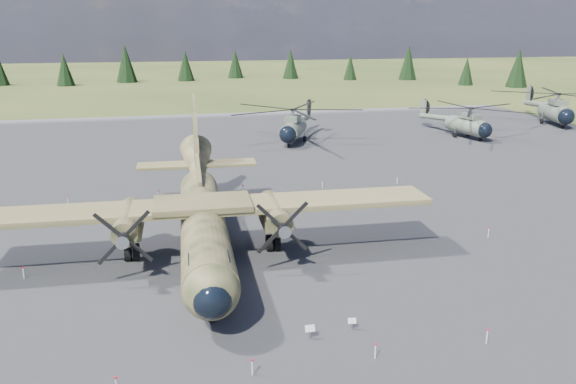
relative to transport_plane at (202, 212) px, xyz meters
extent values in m
plane|color=brown|center=(4.93, -1.95, -3.01)|extent=(500.00, 500.00, 0.00)
cube|color=slate|center=(4.93, 8.05, -3.01)|extent=(120.00, 120.00, 0.04)
cylinder|color=#363E22|center=(-0.07, -1.68, -0.50)|extent=(3.89, 19.72, 3.05)
sphere|color=#363E22|center=(-0.49, -11.48, -0.50)|extent=(3.11, 3.11, 2.99)
sphere|color=black|center=(-0.52, -12.08, -0.55)|extent=(2.29, 2.29, 2.20)
cube|color=black|center=(-0.42, -9.74, 0.32)|extent=(2.25, 1.83, 0.60)
cone|color=#363E22|center=(0.48, 11.16, 0.64)|extent=(3.31, 7.61, 4.59)
cube|color=#A2A4A7|center=(-0.03, -0.60, -1.75)|extent=(2.35, 6.62, 0.54)
cube|color=#393D1F|center=(-0.05, -1.14, 0.75)|extent=(31.72, 5.05, 0.38)
cube|color=#363E22|center=(-0.05, -1.14, 0.99)|extent=(6.70, 4.20, 0.38)
cylinder|color=#363E22|center=(-4.96, -1.26, 0.15)|extent=(1.87, 5.73, 1.63)
cube|color=#363E22|center=(-4.92, -0.39, -0.56)|extent=(1.79, 3.77, 0.87)
cone|color=gray|center=(-5.11, -4.79, 0.15)|extent=(0.87, 1.01, 0.83)
cylinder|color=black|center=(-4.92, -0.39, -2.41)|extent=(1.01, 1.24, 1.20)
cylinder|color=#363E22|center=(4.83, -1.68, 0.15)|extent=(1.87, 5.73, 1.63)
cube|color=#363E22|center=(4.87, -0.81, -0.56)|extent=(1.79, 3.77, 0.87)
cone|color=gray|center=(4.68, -5.21, 0.15)|extent=(0.87, 1.01, 0.83)
cylinder|color=black|center=(4.87, -0.81, -2.41)|extent=(1.01, 1.24, 1.20)
cube|color=#363E22|center=(0.30, 7.02, 1.30)|extent=(0.66, 8.23, 1.83)
cube|color=#393D1F|center=(0.50, 11.70, 0.70)|extent=(10.55, 2.84, 0.24)
cylinder|color=gray|center=(-0.44, -10.17, -1.62)|extent=(0.16, 0.16, 0.98)
cylinder|color=black|center=(-0.44, -10.17, -2.41)|extent=(0.42, 1.03, 1.02)
cylinder|color=slate|center=(15.52, 37.36, -1.12)|extent=(5.39, 7.72, 2.54)
sphere|color=black|center=(13.97, 34.03, -1.17)|extent=(3.11, 3.11, 2.34)
sphere|color=slate|center=(17.06, 40.68, -1.12)|extent=(3.11, 3.11, 2.34)
cube|color=slate|center=(15.35, 36.99, 0.50)|extent=(2.94, 3.68, 0.76)
cylinder|color=gray|center=(15.35, 36.99, 1.27)|extent=(0.49, 0.49, 1.02)
cylinder|color=slate|center=(18.67, 44.14, -0.77)|extent=(4.43, 8.24, 1.46)
cube|color=slate|center=(20.27, 47.60, 0.50)|extent=(0.80, 1.39, 2.44)
cylinder|color=black|center=(20.60, 47.45, 0.50)|extent=(1.17, 2.42, 2.65)
cylinder|color=black|center=(14.23, 34.59, -2.60)|extent=(0.55, 0.75, 0.69)
cylinder|color=black|center=(14.79, 39.04, -2.60)|extent=(0.62, 0.87, 0.81)
cylinder|color=gray|center=(14.79, 39.04, -2.06)|extent=(0.19, 0.19, 1.48)
cylinder|color=black|center=(17.28, 37.89, -2.60)|extent=(0.62, 0.87, 0.81)
cylinder|color=gray|center=(17.28, 37.89, -2.06)|extent=(0.19, 0.19, 1.48)
cylinder|color=slate|center=(41.02, 35.15, -1.25)|extent=(3.65, 7.16, 2.37)
sphere|color=black|center=(41.68, 31.80, -1.30)|extent=(2.56, 2.56, 2.18)
sphere|color=slate|center=(40.36, 38.50, -1.25)|extent=(2.56, 2.56, 2.18)
cube|color=slate|center=(41.09, 34.78, 0.27)|extent=(2.17, 3.29, 0.71)
cylinder|color=gray|center=(41.09, 34.78, 0.98)|extent=(0.40, 0.40, 0.95)
cylinder|color=slate|center=(39.67, 41.99, -0.92)|extent=(2.35, 8.10, 1.36)
cube|color=slate|center=(38.98, 45.47, 0.27)|extent=(0.46, 1.34, 2.28)
cylinder|color=black|center=(39.31, 45.54, 0.27)|extent=(0.53, 2.43, 2.46)
cylinder|color=black|center=(41.57, 32.36, -2.63)|extent=(0.39, 0.68, 0.64)
cylinder|color=black|center=(39.54, 36.02, -2.63)|extent=(0.43, 0.80, 0.76)
cylinder|color=gray|center=(39.54, 36.02, -2.13)|extent=(0.16, 0.16, 1.37)
cylinder|color=black|center=(42.05, 36.51, -2.63)|extent=(0.43, 0.80, 0.76)
cylinder|color=gray|center=(42.05, 36.51, -2.13)|extent=(0.16, 0.16, 1.37)
cylinder|color=slate|center=(61.02, 42.21, -0.94)|extent=(4.78, 8.48, 2.79)
sphere|color=black|center=(59.98, 38.34, -1.00)|extent=(3.14, 3.14, 2.56)
sphere|color=slate|center=(62.07, 46.09, -0.94)|extent=(3.14, 3.14, 2.56)
cube|color=slate|center=(60.91, 41.78, 0.84)|extent=(2.76, 3.94, 0.84)
cylinder|color=gray|center=(60.91, 41.78, 1.68)|extent=(0.49, 0.49, 1.12)
cylinder|color=slate|center=(63.15, 50.13, -0.55)|extent=(3.38, 9.44, 1.60)
cube|color=slate|center=(64.24, 54.17, 0.84)|extent=(0.64, 1.57, 2.68)
cylinder|color=black|center=(64.61, 54.06, 0.84)|extent=(0.82, 2.82, 2.90)
cylinder|color=black|center=(60.15, 38.98, -2.56)|extent=(0.50, 0.81, 0.76)
cylinder|color=black|center=(59.92, 43.90, -2.56)|extent=(0.55, 0.95, 0.89)
cylinder|color=gray|center=(59.92, 43.90, -1.97)|extent=(0.19, 0.19, 1.62)
cylinder|color=black|center=(62.82, 43.12, -2.56)|extent=(0.55, 0.95, 0.89)
cylinder|color=gray|center=(62.82, 43.12, -1.97)|extent=(0.19, 0.19, 1.62)
cube|color=gray|center=(4.32, -12.96, -2.69)|extent=(0.09, 0.09, 0.63)
cube|color=silver|center=(4.32, -13.01, -2.39)|extent=(0.51, 0.21, 0.35)
cube|color=gray|center=(6.73, -12.55, -2.74)|extent=(0.09, 0.09, 0.53)
cube|color=silver|center=(6.73, -12.60, -2.49)|extent=(0.45, 0.25, 0.30)
cylinder|color=red|center=(-5.07, -15.45, -2.21)|extent=(0.12, 0.12, 0.10)
cylinder|color=silver|center=(0.93, -15.45, -2.61)|extent=(0.07, 0.07, 0.80)
cylinder|color=red|center=(0.93, -15.45, -2.21)|extent=(0.12, 0.12, 0.10)
cylinder|color=silver|center=(6.93, -15.45, -2.61)|extent=(0.07, 0.07, 0.80)
cylinder|color=red|center=(6.93, -15.45, -2.21)|extent=(0.12, 0.12, 0.10)
cylinder|color=silver|center=(12.93, -15.45, -2.61)|extent=(0.07, 0.07, 0.80)
cylinder|color=red|center=(12.93, -15.45, -2.21)|extent=(0.12, 0.12, 0.10)
cylinder|color=silver|center=(-11.07, 14.05, -2.61)|extent=(0.07, 0.07, 0.80)
cylinder|color=red|center=(-11.07, 14.05, -2.21)|extent=(0.12, 0.12, 0.10)
cylinder|color=silver|center=(-3.07, 14.05, -2.61)|extent=(0.07, 0.07, 0.80)
cylinder|color=red|center=(-3.07, 14.05, -2.21)|extent=(0.12, 0.12, 0.10)
cylinder|color=silver|center=(4.93, 14.05, -2.61)|extent=(0.07, 0.07, 0.80)
cylinder|color=red|center=(4.93, 14.05, -2.21)|extent=(0.12, 0.12, 0.10)
cylinder|color=silver|center=(12.93, 14.05, -2.61)|extent=(0.07, 0.07, 0.80)
cylinder|color=red|center=(12.93, 14.05, -2.21)|extent=(0.12, 0.12, 0.10)
cylinder|color=silver|center=(20.93, 14.05, -2.61)|extent=(0.07, 0.07, 0.80)
cylinder|color=red|center=(20.93, 14.05, -2.21)|extent=(0.12, 0.12, 0.10)
cylinder|color=silver|center=(-11.57, -1.95, -2.61)|extent=(0.07, 0.07, 0.80)
cylinder|color=red|center=(-11.57, -1.95, -2.21)|extent=(0.12, 0.12, 0.10)
cylinder|color=silver|center=(21.43, -1.95, -2.61)|extent=(0.07, 0.07, 0.80)
cylinder|color=red|center=(21.43, -1.95, -2.21)|extent=(0.12, 0.12, 0.10)
cone|color=black|center=(93.25, 99.82, 2.15)|extent=(5.77, 5.77, 10.30)
cone|color=black|center=(82.79, 108.20, 0.84)|extent=(4.31, 4.31, 7.70)
cone|color=black|center=(74.31, 128.66, 2.29)|extent=(5.93, 5.93, 10.59)
cone|color=black|center=(56.42, 131.81, 0.84)|extent=(4.30, 4.30, 7.69)
cone|color=black|center=(39.39, 140.69, 1.59)|extent=(5.14, 5.14, 9.18)
cone|color=black|center=(22.46, 146.77, 1.51)|extent=(5.05, 5.05, 9.03)
cone|color=black|center=(6.23, 139.83, 1.61)|extent=(5.17, 5.17, 9.23)
cone|color=black|center=(-11.20, 138.58, 2.48)|extent=(6.15, 6.15, 10.97)
cone|color=black|center=(-27.45, 131.50, 1.45)|extent=(4.99, 4.99, 8.92)
camera|label=1|loc=(-2.51, -37.68, 12.34)|focal=35.00mm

